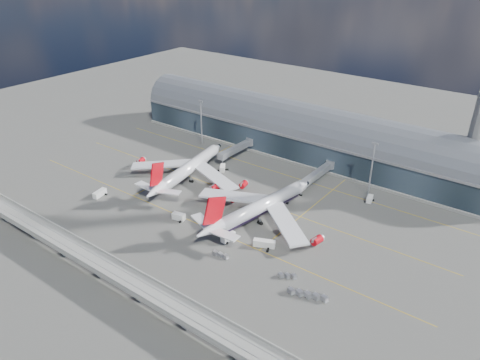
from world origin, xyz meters
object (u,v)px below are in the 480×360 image
Objects in this scene: floodlight_mast_left at (201,121)px; cargo_train_1 at (308,295)px; floodlight_mast_right at (372,168)px; cargo_train_0 at (220,255)px; airliner_right at (259,208)px; cargo_train_2 at (287,276)px; service_truck_2 at (264,244)px; service_truck_0 at (100,193)px; service_truck_3 at (228,237)px; airliner_left at (187,169)px; service_truck_5 at (222,168)px; service_truck_4 at (370,199)px; service_truck_1 at (179,217)px.

cargo_train_1 is at bearing -34.35° from floodlight_mast_left.
floodlight_mast_right is at bearing 26.31° from cargo_train_1.
floodlight_mast_right is 3.78× the size of cargo_train_0.
cargo_train_2 is at bearing -30.97° from airliner_right.
service_truck_0 is at bearing 75.04° from service_truck_2.
service_truck_0 is 0.55× the size of cargo_train_1.
cargo_train_2 is at bearing -5.86° from service_truck_3.
service_truck_3 is at bearing -43.03° from floodlight_mast_left.
airliner_left is 9.44× the size of cargo_train_0.
service_truck_5 is at bearing -32.95° from floodlight_mast_left.
floodlight_mast_left is 4.96× the size of service_truck_4.
floodlight_mast_left is at bearing 111.70° from airliner_left.
service_truck_1 is (42.53, 6.79, 0.06)m from service_truck_0.
service_truck_3 is at bearing -100.18° from service_truck_1.
service_truck_1 is 1.11× the size of service_truck_4.
floodlight_mast_left is 4.46× the size of service_truck_1.
floodlight_mast_right is at bearing 68.69° from airliner_right.
service_truck_2 is at bearing -119.56° from service_truck_4.
airliner_left reaches higher than cargo_train_0.
service_truck_1 is 0.43× the size of cargo_train_1.
service_truck_1 is (-53.84, -67.49, -12.06)m from floodlight_mast_right.
service_truck_1 is at bearing 80.25° from cargo_train_0.
airliner_right is 10.09× the size of service_truck_3.
service_truck_1 is at bearing -132.53° from airliner_right.
floodlight_mast_left reaches higher than service_truck_1.
service_truck_1 is at bearing -63.52° from airliner_left.
airliner_right is 39.17m from cargo_train_2.
service_truck_5 is (-40.79, 26.83, -3.83)m from airliner_right.
service_truck_5 reaches higher than cargo_train_0.
cargo_train_2 is at bearing -72.82° from cargo_train_0.
airliner_right is (-27.90, -47.12, -8.33)m from floodlight_mast_right.
service_truck_1 is (-25.94, -20.37, -3.73)m from airliner_right.
service_truck_5 is (-40.41, 46.66, -0.06)m from service_truck_3.
floodlight_mast_left is 0.40× the size of airliner_right.
service_truck_1 is at bearing 112.29° from cargo_train_2.
service_truck_5 is 0.47× the size of cargo_train_1.
service_truck_5 is at bearing 6.08° from service_truck_1.
cargo_train_1 is at bearing -94.72° from service_truck_4.
airliner_right reaches higher than service_truck_0.
airliner_right is 33.19m from service_truck_1.
service_truck_5 is at bearing 28.78° from service_truck_2.
cargo_train_0 is (72.24, -2.43, -0.73)m from service_truck_0.
airliner_left reaches higher than cargo_train_2.
airliner_right reaches higher than cargo_train_1.
floodlight_mast_right is 3.01× the size of service_truck_2.
floodlight_mast_right is 72.66m from service_truck_5.
cargo_train_1 is at bearing -9.32° from service_truck_3.
service_truck_1 is at bearing -55.63° from floodlight_mast_left.
airliner_right is 51.94m from service_truck_4.
cargo_train_0 is (-24.13, -76.71, -12.85)m from floodlight_mast_right.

